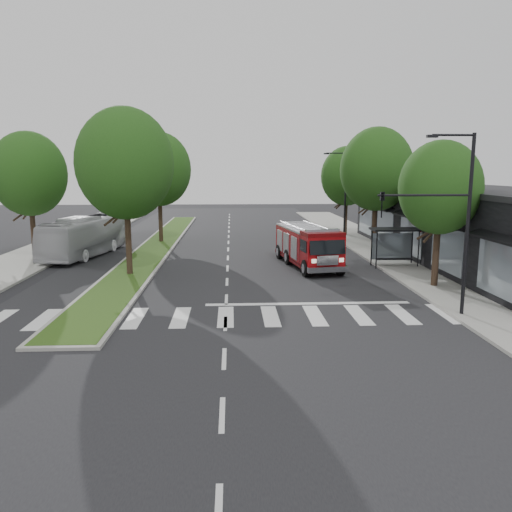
{
  "coord_description": "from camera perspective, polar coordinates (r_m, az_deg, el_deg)",
  "views": [
    {
      "loc": [
        0.3,
        -24.46,
        6.48
      ],
      "look_at": [
        1.62,
        2.42,
        1.8
      ],
      "focal_mm": 35.0,
      "sensor_mm": 36.0,
      "label": 1
    }
  ],
  "objects": [
    {
      "name": "tree_median_far",
      "position": [
        44.9,
        -11.04,
        9.7
      ],
      "size": [
        5.6,
        5.6,
        9.72
      ],
      "color": "black",
      "rests_on": "ground"
    },
    {
      "name": "tree_right_near",
      "position": [
        28.75,
        20.29,
        7.32
      ],
      "size": [
        4.4,
        4.4,
        8.05
      ],
      "color": "black",
      "rests_on": "ground"
    },
    {
      "name": "fire_engine",
      "position": [
        33.77,
        5.91,
        1.13
      ],
      "size": [
        3.74,
        8.58,
        2.88
      ],
      "rotation": [
        0.0,
        0.0,
        0.16
      ],
      "color": "#560407",
      "rests_on": "ground"
    },
    {
      "name": "streetlight_right_near",
      "position": [
        23.01,
        21.15,
        4.68
      ],
      "size": [
        4.08,
        0.22,
        8.0
      ],
      "color": "black",
      "rests_on": "ground"
    },
    {
      "name": "median",
      "position": [
        43.4,
        -11.13,
        1.2
      ],
      "size": [
        3.0,
        50.0,
        0.15
      ],
      "color": "gray",
      "rests_on": "ground"
    },
    {
      "name": "streetlight_right_far",
      "position": [
        45.63,
        9.99,
        7.21
      ],
      "size": [
        2.11,
        0.2,
        8.0
      ],
      "color": "black",
      "rests_on": "ground"
    },
    {
      "name": "tree_median_near",
      "position": [
        31.11,
        -14.74,
        10.16
      ],
      "size": [
        5.8,
        5.8,
        10.16
      ],
      "color": "black",
      "rests_on": "ground"
    },
    {
      "name": "tree_right_mid",
      "position": [
        40.06,
        13.62,
        9.61
      ],
      "size": [
        5.6,
        5.6,
        9.72
      ],
      "color": "black",
      "rests_on": "ground"
    },
    {
      "name": "ground",
      "position": [
        25.31,
        -3.41,
        -4.99
      ],
      "size": [
        140.0,
        140.0,
        0.0
      ],
      "primitive_type": "plane",
      "color": "black",
      "rests_on": "ground"
    },
    {
      "name": "bus_shelter",
      "position": [
        34.67,
        15.55,
        2.14
      ],
      "size": [
        3.2,
        1.6,
        2.61
      ],
      "color": "black",
      "rests_on": "ground"
    },
    {
      "name": "storefront_row",
      "position": [
        38.5,
        22.95,
        3.15
      ],
      "size": [
        8.0,
        30.0,
        5.0
      ],
      "primitive_type": "cube",
      "color": "black",
      "rests_on": "ground"
    },
    {
      "name": "tree_right_far",
      "position": [
        49.74,
        10.32,
        8.97
      ],
      "size": [
        5.0,
        5.0,
        8.73
      ],
      "color": "black",
      "rests_on": "ground"
    },
    {
      "name": "sidewalk_right",
      "position": [
        37.11,
        16.42,
        -0.48
      ],
      "size": [
        5.0,
        80.0,
        0.15
      ],
      "primitive_type": "cube",
      "color": "gray",
      "rests_on": "ground"
    },
    {
      "name": "city_bus",
      "position": [
        40.07,
        -18.74,
        2.2
      ],
      "size": [
        4.41,
        11.02,
        2.99
      ],
      "primitive_type": "imported",
      "rotation": [
        0.0,
        0.0,
        -0.18
      ],
      "color": "#B2B2B6",
      "rests_on": "ground"
    },
    {
      "name": "tree_left_mid",
      "position": [
        39.16,
        -24.52,
        8.53
      ],
      "size": [
        5.2,
        5.2,
        9.16
      ],
      "color": "black",
      "rests_on": "ground"
    },
    {
      "name": "sidewalk_left",
      "position": [
        38.05,
        -25.66,
        -0.81
      ],
      "size": [
        5.0,
        80.0,
        0.15
      ],
      "primitive_type": "cube",
      "color": "gray",
      "rests_on": "ground"
    }
  ]
}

